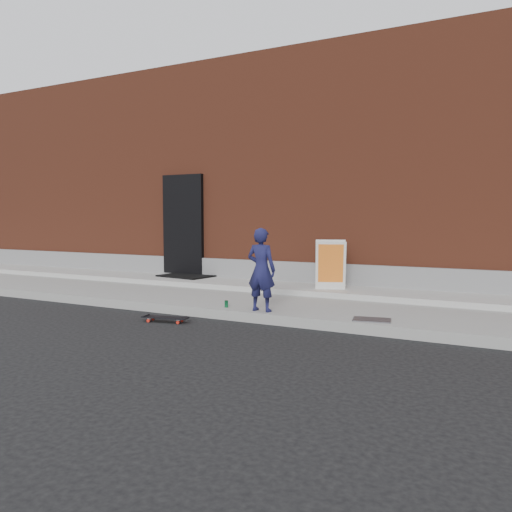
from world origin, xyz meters
The scene contains 10 objects.
ground centered at (0.00, 0.00, 0.00)m, with size 80.00×80.00×0.00m, color black.
sidewalk centered at (0.00, 1.50, 0.07)m, with size 20.00×3.00×0.15m, color gray.
apron centered at (0.00, 2.40, 0.20)m, with size 20.00×1.20×0.10m, color #979791.
building centered at (0.00, 6.99, 2.50)m, with size 20.00×8.10×5.00m.
child centered at (0.75, 0.20, 0.78)m, with size 0.46×0.30×1.25m, color #161740.
skateboard centered at (-0.48, -0.53, 0.06)m, with size 0.71×0.31×0.08m.
pizza_sign centered at (1.14, 2.28, 0.70)m, with size 0.73×0.78×0.90m.
soda_can centered at (0.12, 0.23, 0.20)m, with size 0.06×0.06×0.11m, color #16723C.
doormat centered at (-2.30, 2.70, 0.27)m, with size 1.13×0.91×0.03m, color black.
utility_plate centered at (2.40, 0.28, 0.16)m, with size 0.51×0.33×0.02m, color #4D4C51.
Camera 1 is at (4.04, -6.45, 1.55)m, focal length 35.00 mm.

